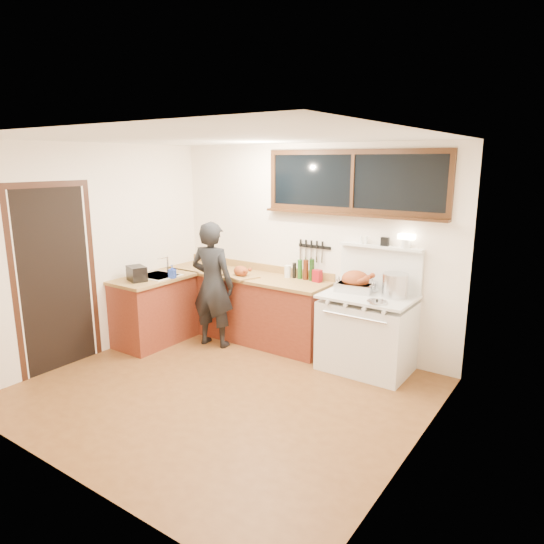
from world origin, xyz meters
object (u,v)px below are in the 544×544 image
Objects in this scene: vintage_stove at (367,331)px; man at (213,285)px; cutting_board at (241,273)px; roast_turkey at (356,283)px.

vintage_stove is 0.97× the size of man.
man is at bearing -128.15° from cutting_board.
roast_turkey is at bearing 160.94° from vintage_stove.
man is 1.86m from roast_turkey.
cutting_board is at bearing -175.91° from vintage_stove.
cutting_board is 1.10× the size of roast_turkey.
vintage_stove reaches higher than cutting_board.
roast_turkey is at bearing 15.50° from man.
man reaches higher than cutting_board.
roast_turkey is (1.54, 0.19, 0.05)m from cutting_board.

